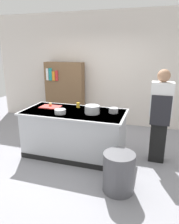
# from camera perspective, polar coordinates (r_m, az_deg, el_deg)

# --- Properties ---
(ground_plane) EXTENTS (10.00, 10.00, 0.00)m
(ground_plane) POSITION_cam_1_polar(r_m,az_deg,el_deg) (4.39, -3.98, -11.14)
(ground_plane) COLOR gray
(back_wall) EXTENTS (6.40, 0.12, 3.00)m
(back_wall) POSITION_cam_1_polar(r_m,az_deg,el_deg) (5.91, 3.29, 11.38)
(back_wall) COLOR silver
(back_wall) RESTS_ON ground_plane
(counter_island) EXTENTS (1.98, 0.98, 0.90)m
(counter_island) POSITION_cam_1_polar(r_m,az_deg,el_deg) (4.19, -4.11, -5.51)
(counter_island) COLOR #B7BABF
(counter_island) RESTS_ON ground_plane
(cutting_board) EXTENTS (0.40, 0.28, 0.02)m
(cutting_board) POSITION_cam_1_polar(r_m,az_deg,el_deg) (4.38, -10.51, 1.38)
(cutting_board) COLOR red
(cutting_board) RESTS_ON counter_island
(onion) EXTENTS (0.07, 0.07, 0.07)m
(onion) POSITION_cam_1_polar(r_m,az_deg,el_deg) (4.41, -10.57, 2.10)
(onion) COLOR tan
(onion) RESTS_ON cutting_board
(stock_pot) EXTENTS (0.34, 0.28, 0.15)m
(stock_pot) POSITION_cam_1_polar(r_m,az_deg,el_deg) (3.87, 0.72, 0.68)
(stock_pot) COLOR #B7BABF
(stock_pot) RESTS_ON counter_island
(sauce_pan) EXTENTS (0.24, 0.17, 0.10)m
(sauce_pan) POSITION_cam_1_polar(r_m,az_deg,el_deg) (3.95, 6.52, 0.45)
(sauce_pan) COLOR #99999E
(sauce_pan) RESTS_ON counter_island
(mixing_bowl) EXTENTS (0.21, 0.21, 0.09)m
(mixing_bowl) POSITION_cam_1_polar(r_m,az_deg,el_deg) (3.90, -7.95, 0.13)
(mixing_bowl) COLOR #B7BABF
(mixing_bowl) RESTS_ON counter_island
(juice_cup) EXTENTS (0.07, 0.07, 0.10)m
(juice_cup) POSITION_cam_1_polar(r_m,az_deg,el_deg) (4.29, -3.12, 1.88)
(juice_cup) COLOR yellow
(juice_cup) RESTS_ON counter_island
(trash_bin) EXTENTS (0.47, 0.47, 0.60)m
(trash_bin) POSITION_cam_1_polar(r_m,az_deg,el_deg) (3.25, 7.91, -15.87)
(trash_bin) COLOR #4C4C51
(trash_bin) RESTS_ON ground_plane
(person_chef) EXTENTS (0.38, 0.25, 1.72)m
(person_chef) POSITION_cam_1_polar(r_m,az_deg,el_deg) (3.99, 18.56, -0.69)
(person_chef) COLOR black
(person_chef) RESTS_ON ground_plane
(bookshelf) EXTENTS (1.10, 0.31, 1.70)m
(bookshelf) POSITION_cam_1_polar(r_m,az_deg,el_deg) (6.04, -6.69, 5.21)
(bookshelf) COLOR brown
(bookshelf) RESTS_ON ground_plane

